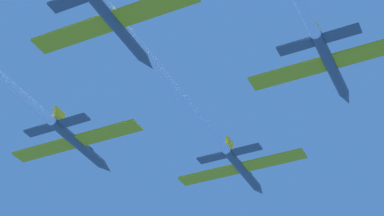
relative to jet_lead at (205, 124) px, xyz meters
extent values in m
cylinder|color=#4C5660|center=(0.00, 11.37, -0.03)|extent=(1.13, 10.24, 1.13)
cone|color=#4C5660|center=(0.00, 17.62, -0.03)|extent=(1.10, 2.25, 1.10)
ellipsoid|color=black|center=(0.00, 13.63, 0.45)|extent=(0.79, 2.05, 0.56)
cube|color=yellow|center=(-4.46, 10.86, -0.03)|extent=(7.78, 2.25, 0.25)
cube|color=yellow|center=(4.46, 10.86, -0.03)|extent=(7.78, 2.25, 0.25)
cube|color=yellow|center=(0.00, 7.28, 1.36)|extent=(0.29, 1.84, 1.64)
cube|color=#4C5660|center=(-2.31, 7.07, -0.03)|extent=(3.50, 1.35, 0.25)
cube|color=#4C5660|center=(2.31, 7.07, -0.03)|extent=(3.50, 1.35, 0.25)
cylinder|color=white|center=(0.00, -9.83, -0.03)|extent=(1.01, 32.17, 1.01)
cylinder|color=#4C5660|center=(-14.71, -3.58, -0.65)|extent=(1.13, 10.24, 1.13)
cone|color=#4C5660|center=(-14.71, 2.67, -0.65)|extent=(1.10, 2.25, 1.10)
ellipsoid|color=black|center=(-14.71, -1.33, -0.17)|extent=(0.79, 2.05, 0.56)
cube|color=yellow|center=(-19.17, -4.09, -0.65)|extent=(7.78, 2.25, 0.25)
cube|color=yellow|center=(-10.26, -4.09, -0.65)|extent=(7.78, 2.25, 0.25)
cube|color=yellow|center=(-14.71, -7.68, 0.74)|extent=(0.29, 1.84, 1.64)
cube|color=#4C5660|center=(-17.03, -7.88, -0.65)|extent=(3.50, 1.35, 0.25)
cube|color=#4C5660|center=(-12.40, -7.88, -0.65)|extent=(3.50, 1.35, 0.25)
cylinder|color=#4C5660|center=(15.78, -4.08, 0.16)|extent=(1.13, 10.24, 1.13)
cone|color=#4C5660|center=(15.78, 2.17, 0.16)|extent=(1.10, 2.25, 1.10)
ellipsoid|color=black|center=(15.78, -1.83, 0.64)|extent=(0.79, 2.05, 0.56)
cube|color=yellow|center=(11.32, -4.59, 0.16)|extent=(7.78, 2.25, 0.25)
cube|color=yellow|center=(20.24, -4.59, 0.16)|extent=(7.78, 2.25, 0.25)
cube|color=yellow|center=(15.78, -8.18, 1.55)|extent=(0.29, 1.84, 1.64)
cube|color=#4C5660|center=(13.46, -8.38, 0.16)|extent=(3.50, 1.35, 0.25)
cube|color=#4C5660|center=(18.09, -8.38, 0.16)|extent=(3.50, 1.35, 0.25)
cylinder|color=#4C5660|center=(-0.27, -19.18, -0.42)|extent=(1.13, 10.24, 1.13)
cone|color=#4C5660|center=(-0.27, -12.93, -0.42)|extent=(1.10, 2.25, 1.10)
ellipsoid|color=black|center=(-0.27, -16.93, 0.06)|extent=(0.79, 2.05, 0.56)
cube|color=yellow|center=(-4.72, -19.69, -0.42)|extent=(7.78, 2.25, 0.25)
cube|color=yellow|center=(4.19, -19.69, -0.42)|extent=(7.78, 2.25, 0.25)
cube|color=#4C5660|center=(-2.58, -23.48, -0.42)|extent=(3.50, 1.35, 0.25)
camera|label=1|loc=(25.26, -56.45, -41.18)|focal=61.23mm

